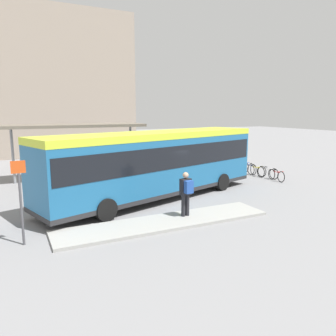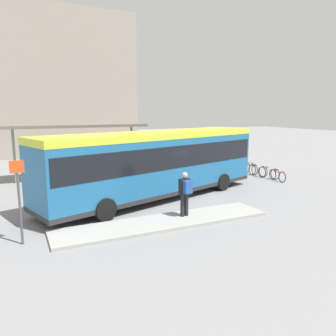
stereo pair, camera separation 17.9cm
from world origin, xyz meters
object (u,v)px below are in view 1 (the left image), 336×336
Objects in this scene: bicycle_yellow at (256,171)px; platform_sign at (21,199)px; city_bus at (157,160)px; bicycle_blue at (249,168)px; pedestrian_waiting at (186,191)px; bicycle_white at (268,172)px; bicycle_red at (276,175)px; potted_planter_near_shelter at (82,174)px.

bicycle_yellow is 15.85m from platform_sign.
city_bus reaches higher than bicycle_blue.
platform_sign reaches higher than pedestrian_waiting.
pedestrian_waiting is 1.06× the size of bicycle_yellow.
bicycle_red is at bearing -14.96° from bicycle_white.
bicycle_red is at bearing -172.16° from bicycle_blue.
bicycle_white is 1.00× the size of bicycle_yellow.
city_bus is at bearing 28.21° from platform_sign.
bicycle_yellow is at bearing -62.17° from pedestrian_waiting.
pedestrian_waiting is 10.19m from bicycle_white.
city_bus is 7.22× the size of bicycle_white.
city_bus is 7.21m from platform_sign.
bicycle_yellow is at bearing 176.98° from bicycle_blue.
bicycle_white is at bearing -168.90° from bicycle_blue.
bicycle_blue is (8.58, 3.23, -1.56)m from city_bus.
bicycle_red is 0.91× the size of bicycle_blue.
potted_planter_near_shelter is (-11.44, 1.02, 0.37)m from bicycle_blue.
pedestrian_waiting is 10.44m from bicycle_yellow.
city_bus is at bearing 120.13° from bicycle_blue.
bicycle_white is 0.97× the size of bicycle_blue.
bicycle_blue is (0.08, 2.66, 0.03)m from bicycle_red.
potted_planter_near_shelter is at bearing 106.63° from city_bus.
city_bus is at bearing -74.59° from bicycle_yellow.
pedestrian_waiting is 6.08m from platform_sign.
pedestrian_waiting reaches higher than potted_planter_near_shelter.
bicycle_white reaches higher than bicycle_red.
potted_planter_near_shelter reaches higher than bicycle_white.
city_bus reaches higher than bicycle_white.
bicycle_white is at bearing -7.80° from city_bus.
platform_sign is (-3.48, -7.65, 0.80)m from potted_planter_near_shelter.
city_bus is at bearing -10.50° from pedestrian_waiting.
bicycle_blue is at bearing -5.10° from potted_planter_near_shelter.
potted_planter_near_shelter is (-11.49, 2.80, 0.38)m from bicycle_white.
bicycle_blue reaches higher than bicycle_red.
pedestrian_waiting is 1.24× the size of potted_planter_near_shelter.
bicycle_red is at bearing -13.56° from city_bus.
bicycle_yellow is (8.38, 2.34, -1.58)m from city_bus.
bicycle_blue is (8.85, 6.68, -0.77)m from pedestrian_waiting.
bicycle_yellow is (-0.25, 0.89, -0.00)m from bicycle_white.
platform_sign is at bearing 123.47° from bicycle_blue.
bicycle_red is 15.41m from platform_sign.
potted_planter_near_shelter is at bearing -101.45° from bicycle_red.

